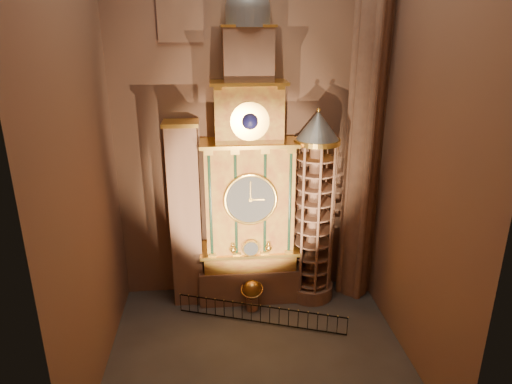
{
  "coord_description": "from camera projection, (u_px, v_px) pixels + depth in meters",
  "views": [
    {
      "loc": [
        -1.75,
        -17.74,
        14.56
      ],
      "look_at": [
        0.19,
        3.0,
        7.06
      ],
      "focal_mm": 32.0,
      "sensor_mm": 36.0,
      "label": 1
    }
  ],
  "objects": [
    {
      "name": "floor",
      "position": [
        258.0,
        353.0,
        21.7
      ],
      "size": [
        14.0,
        14.0,
        0.0
      ],
      "primitive_type": "plane",
      "color": "#383330",
      "rests_on": "ground"
    },
    {
      "name": "portrait_tower",
      "position": [
        186.0,
        215.0,
        24.32
      ],
      "size": [
        1.8,
        1.6,
        10.2
      ],
      "color": "#8C634C",
      "rests_on": "floor"
    },
    {
      "name": "gothic_pier",
      "position": [
        368.0,
        102.0,
        23.19
      ],
      "size": [
        2.04,
        2.04,
        22.0
      ],
      "color": "#8C634C",
      "rests_on": "floor"
    },
    {
      "name": "iron_railing",
      "position": [
        260.0,
        314.0,
        23.65
      ],
      "size": [
        8.41,
        2.96,
        1.03
      ],
      "color": "black",
      "rests_on": "floor"
    },
    {
      "name": "wall_back",
      "position": [
        247.0,
        101.0,
        23.59
      ],
      "size": [
        22.0,
        0.0,
        22.0
      ],
      "primitive_type": "plane",
      "rotation": [
        1.57,
        0.0,
        0.0
      ],
      "color": "brown",
      "rests_on": "floor"
    },
    {
      "name": "astronomical_clock",
      "position": [
        249.0,
        186.0,
        24.09
      ],
      "size": [
        5.6,
        2.41,
        16.7
      ],
      "color": "#8C634C",
      "rests_on": "floor"
    },
    {
      "name": "wall_right",
      "position": [
        429.0,
        121.0,
        18.59
      ],
      "size": [
        0.0,
        22.0,
        22.0
      ],
      "primitive_type": "plane",
      "rotation": [
        1.57,
        0.0,
        -1.57
      ],
      "color": "brown",
      "rests_on": "floor"
    },
    {
      "name": "stair_turret",
      "position": [
        314.0,
        211.0,
        24.62
      ],
      "size": [
        2.5,
        2.5,
        10.8
      ],
      "color": "#8C634C",
      "rests_on": "floor"
    },
    {
      "name": "wall_left",
      "position": [
        76.0,
        127.0,
        17.36
      ],
      "size": [
        0.0,
        22.0,
        22.0
      ],
      "primitive_type": "plane",
      "rotation": [
        1.57,
        0.0,
        1.57
      ],
      "color": "brown",
      "rests_on": "floor"
    },
    {
      "name": "celestial_globe",
      "position": [
        252.0,
        292.0,
        24.72
      ],
      "size": [
        1.42,
        1.36,
        1.76
      ],
      "color": "#8C634C",
      "rests_on": "floor"
    }
  ]
}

